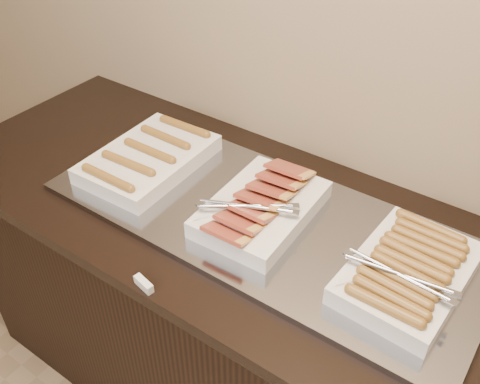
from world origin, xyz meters
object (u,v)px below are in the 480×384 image
at_px(counter, 256,324).
at_px(dish_left, 149,158).
at_px(dish_center, 261,207).
at_px(dish_right, 408,272).
at_px(warming_tray, 262,219).

distance_m(counter, dish_left, 0.64).
distance_m(counter, dish_center, 0.50).
xyz_separation_m(dish_left, dish_right, (0.82, -0.00, 0.01)).
bearing_deg(dish_center, warming_tray, 56.60).
height_order(warming_tray, dish_right, dish_right).
bearing_deg(counter, dish_left, -180.00).
xyz_separation_m(counter, dish_right, (0.42, -0.00, 0.50)).
bearing_deg(dish_center, dish_left, 177.32).
distance_m(dish_left, dish_right, 0.82).
xyz_separation_m(counter, dish_left, (-0.40, -0.00, 0.50)).
relative_size(warming_tray, dish_right, 3.21).
height_order(counter, warming_tray, warming_tray).
bearing_deg(counter, warming_tray, 0.00).
distance_m(warming_tray, dish_left, 0.41).
xyz_separation_m(dish_left, dish_center, (0.41, -0.00, 0.00)).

